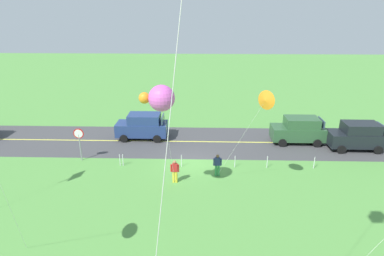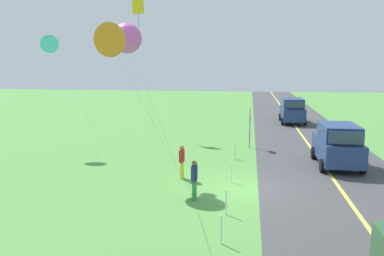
# 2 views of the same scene
# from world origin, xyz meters

# --- Properties ---
(ground_plane) EXTENTS (120.00, 120.00, 0.10)m
(ground_plane) POSITION_xyz_m (0.00, 0.00, -0.05)
(ground_plane) COLOR #549342
(asphalt_road) EXTENTS (120.00, 7.00, 0.00)m
(asphalt_road) POSITION_xyz_m (0.00, -4.00, 0.00)
(asphalt_road) COLOR #424244
(asphalt_road) RESTS_ON ground
(road_centre_stripe) EXTENTS (120.00, 0.16, 0.00)m
(road_centre_stripe) POSITION_xyz_m (0.00, -4.00, 0.01)
(road_centre_stripe) COLOR #E5E04C
(road_centre_stripe) RESTS_ON asphalt_road
(car_suv_foreground) EXTENTS (4.40, 2.12, 2.24)m
(car_suv_foreground) POSITION_xyz_m (4.56, -4.64, 1.15)
(car_suv_foreground) COLOR navy
(car_suv_foreground) RESTS_ON ground
(car_parked_east_far) EXTENTS (4.40, 2.12, 2.24)m
(car_parked_east_far) POSITION_xyz_m (19.74, -3.90, 1.15)
(car_parked_east_far) COLOR navy
(car_parked_east_far) RESTS_ON ground
(stop_sign) EXTENTS (0.76, 0.08, 2.56)m
(stop_sign) POSITION_xyz_m (8.47, -0.10, 1.80)
(stop_sign) COLOR gray
(stop_sign) RESTS_ON ground
(person_adult_near) EXTENTS (0.58, 0.22, 1.60)m
(person_adult_near) POSITION_xyz_m (1.13, 3.01, 0.86)
(person_adult_near) COLOR yellow
(person_adult_near) RESTS_ON ground
(person_adult_companion) EXTENTS (0.58, 0.22, 1.60)m
(person_adult_companion) POSITION_xyz_m (-1.70, 2.02, 0.86)
(person_adult_companion) COLOR #338C4C
(person_adult_companion) RESTS_ON ground
(kite_red_low) EXTENTS (1.90, 3.33, 7.18)m
(kite_red_low) POSITION_xyz_m (1.58, 5.64, 6.48)
(kite_red_low) COLOR silver
(kite_red_low) RESTS_ON ground
(kite_blue_mid) EXTENTS (2.89, 2.87, 6.63)m
(kite_blue_mid) POSITION_xyz_m (-4.12, 4.43, 6.06)
(kite_blue_mid) COLOR silver
(kite_blue_mid) RESTS_ON ground
(kite_green_far) EXTENTS (1.42, 3.26, 7.07)m
(kite_green_far) POSITION_xyz_m (6.72, 12.20, 6.50)
(kite_green_far) COLOR silver
(kite_green_far) RESTS_ON ground
(kite_pink_drift) EXTENTS (1.66, 1.91, 10.24)m
(kite_pink_drift) POSITION_xyz_m (13.20, 8.38, 9.43)
(kite_pink_drift) COLOR silver
(kite_pink_drift) RESTS_ON ground
(fence_post_1) EXTENTS (0.05, 0.05, 0.90)m
(fence_post_1) POSITION_xyz_m (-5.35, 0.70, 0.45)
(fence_post_1) COLOR silver
(fence_post_1) RESTS_ON ground
(fence_post_2) EXTENTS (0.05, 0.05, 0.90)m
(fence_post_2) POSITION_xyz_m (-3.03, 0.70, 0.45)
(fence_post_2) COLOR silver
(fence_post_2) RESTS_ON ground
(fence_post_3) EXTENTS (0.05, 0.05, 0.90)m
(fence_post_3) POSITION_xyz_m (0.85, 0.70, 0.45)
(fence_post_3) COLOR silver
(fence_post_3) RESTS_ON ground
(fence_post_4) EXTENTS (0.05, 0.05, 0.90)m
(fence_post_4) POSITION_xyz_m (5.12, 0.70, 0.45)
(fence_post_4) COLOR silver
(fence_post_4) RESTS_ON ground
(fence_post_5) EXTENTS (0.05, 0.05, 0.90)m
(fence_post_5) POSITION_xyz_m (5.34, 0.70, 0.45)
(fence_post_5) COLOR silver
(fence_post_5) RESTS_ON ground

